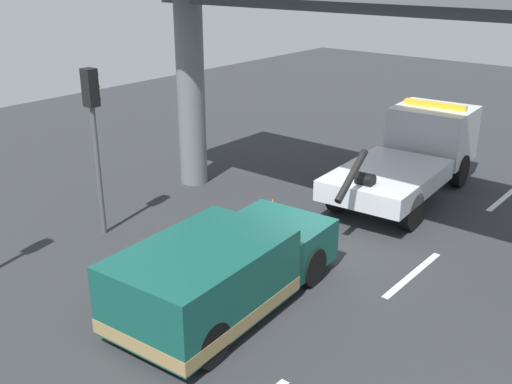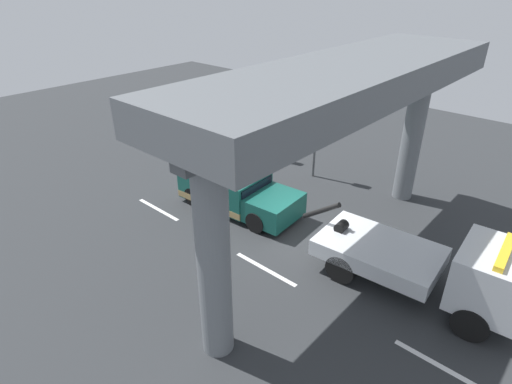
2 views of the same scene
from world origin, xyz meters
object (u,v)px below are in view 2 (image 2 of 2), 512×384
Objects in this scene: tow_truck_white at (442,267)px; towed_van_green at (235,191)px; traffic_cone_orange at (344,217)px; traffic_light_far at (317,116)px; traffic_light_near at (253,98)px.

tow_truck_white is 8.54m from towed_van_green.
traffic_cone_orange is at bearing 25.32° from towed_van_green.
tow_truck_white is at bearing 0.42° from towed_van_green.
towed_van_green reaches higher than traffic_cone_orange.
towed_van_green is at bearing -154.68° from traffic_cone_orange.
traffic_light_far is at bearing 81.22° from towed_van_green.
traffic_cone_orange is (3.41, -2.79, -2.78)m from traffic_light_far.
tow_truck_white reaches higher than traffic_cone_orange.
tow_truck_white reaches higher than towed_van_green.
tow_truck_white is at bearing -21.65° from traffic_light_near.
traffic_light_far is at bearing 0.00° from traffic_light_near.
traffic_light_near reaches higher than towed_van_green.
traffic_light_near reaches higher than traffic_cone_orange.
traffic_light_far reaches higher than traffic_cone_orange.
traffic_light_far is at bearing 140.73° from traffic_cone_orange.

